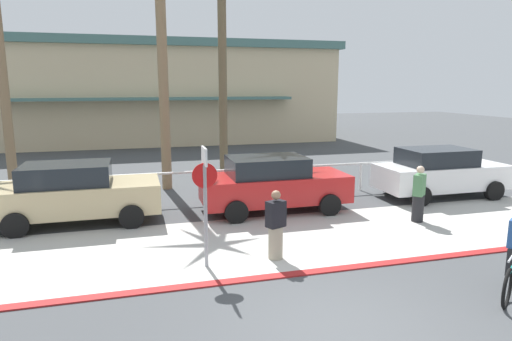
% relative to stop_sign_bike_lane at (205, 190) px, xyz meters
% --- Properties ---
extents(ground_plane, '(80.00, 80.00, 0.00)m').
position_rel_stop_sign_bike_lane_xyz_m(ground_plane, '(1.64, 6.95, -1.68)').
color(ground_plane, '#424447').
extents(sidewalk_strip, '(44.00, 4.00, 0.02)m').
position_rel_stop_sign_bike_lane_xyz_m(sidewalk_strip, '(1.64, 1.15, -1.67)').
color(sidewalk_strip, beige).
rests_on(sidewalk_strip, ground).
extents(curb_paint, '(44.00, 0.24, 0.03)m').
position_rel_stop_sign_bike_lane_xyz_m(curb_paint, '(1.64, -0.85, -1.66)').
color(curb_paint, maroon).
rests_on(curb_paint, ground).
extents(building_backdrop, '(25.19, 13.01, 6.63)m').
position_rel_stop_sign_bike_lane_xyz_m(building_backdrop, '(-0.32, 24.74, 1.65)').
color(building_backdrop, beige).
rests_on(building_backdrop, ground).
extents(rail_fence, '(19.64, 0.08, 1.04)m').
position_rel_stop_sign_bike_lane_xyz_m(rail_fence, '(1.64, 5.45, -0.83)').
color(rail_fence, white).
rests_on(rail_fence, ground).
extents(stop_sign_bike_lane, '(0.52, 0.56, 2.56)m').
position_rel_stop_sign_bike_lane_xyz_m(stop_sign_bike_lane, '(0.00, 0.00, 0.00)').
color(stop_sign_bike_lane, gray).
rests_on(stop_sign_bike_lane, ground).
extents(palm_tree_3, '(3.12, 3.22, 8.53)m').
position_rel_stop_sign_bike_lane_xyz_m(palm_tree_3, '(-0.34, 7.58, 4.40)').
color(palm_tree_3, '#846B4C').
rests_on(palm_tree_3, ground).
extents(palm_tree_4, '(2.95, 3.11, 9.83)m').
position_rel_stop_sign_bike_lane_xyz_m(palm_tree_4, '(2.34, 10.10, 5.33)').
color(palm_tree_4, brown).
rests_on(palm_tree_4, ground).
extents(car_tan_1, '(4.40, 2.02, 1.69)m').
position_rel_stop_sign_bike_lane_xyz_m(car_tan_1, '(-2.99, 3.98, -0.81)').
color(car_tan_1, tan).
rests_on(car_tan_1, ground).
extents(car_red_2, '(4.40, 2.02, 1.69)m').
position_rel_stop_sign_bike_lane_xyz_m(car_red_2, '(2.62, 3.68, -0.81)').
color(car_red_2, red).
rests_on(car_red_2, ground).
extents(car_white_3, '(4.40, 2.02, 1.69)m').
position_rel_stop_sign_bike_lane_xyz_m(car_white_3, '(8.66, 3.87, -0.81)').
color(car_white_3, white).
rests_on(car_white_3, ground).
extents(pedestrian_0, '(0.47, 0.46, 1.60)m').
position_rel_stop_sign_bike_lane_xyz_m(pedestrian_0, '(6.22, 1.57, -0.94)').
color(pedestrian_0, '#232326').
rests_on(pedestrian_0, ground).
extents(pedestrian_1, '(0.47, 0.42, 1.56)m').
position_rel_stop_sign_bike_lane_xyz_m(pedestrian_1, '(1.54, 0.03, -0.96)').
color(pedestrian_1, gray).
rests_on(pedestrian_1, ground).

